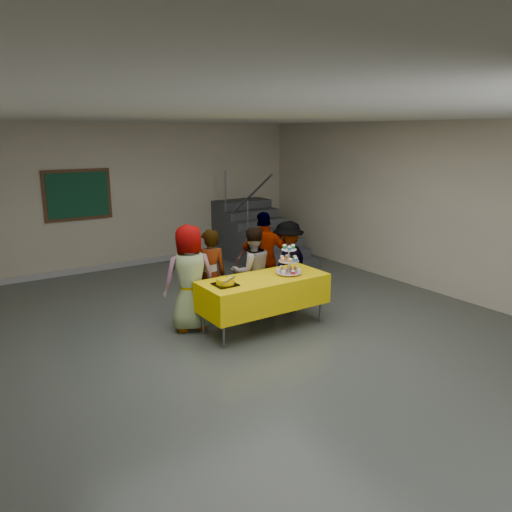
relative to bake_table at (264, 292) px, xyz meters
The scene contains 11 objects.
room_shell 1.71m from the bake_table, 133.06° to the right, with size 10.00×10.04×3.02m.
bake_table is the anchor object (origin of this frame).
cupcake_stand 0.56m from the bake_table, ahead, with size 0.38×0.38×0.44m.
bear_cake 0.70m from the bake_table, behind, with size 0.32×0.36×0.12m.
schoolchild_a 1.08m from the bake_table, 147.73° to the left, with size 0.76×0.49×1.55m, color slate.
schoolchild_b 0.87m from the bake_table, 125.94° to the left, with size 0.52×0.34×1.42m, color slate.
schoolchild_c 0.63m from the bake_table, 73.17° to the left, with size 0.68×0.53×1.39m, color #5C5D65.
schoolchild_d 0.95m from the bake_table, 54.76° to the left, with size 0.93×0.39×1.58m, color slate.
schoolchild_e 1.20m from the bake_table, 36.08° to the left, with size 0.90×0.52×1.40m, color slate.
staircase 4.25m from the bake_table, 58.26° to the left, with size 1.30×2.40×2.04m.
noticeboard 4.78m from the bake_table, 107.38° to the left, with size 1.30×0.05×1.00m.
Camera 1 is at (-3.43, -5.15, 2.80)m, focal length 35.00 mm.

